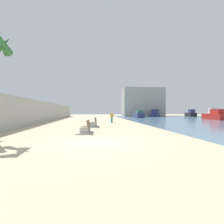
{
  "coord_description": "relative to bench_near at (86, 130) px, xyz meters",
  "views": [
    {
      "loc": [
        -0.22,
        -10.24,
        1.67
      ],
      "look_at": [
        2.41,
        15.94,
        1.5
      ],
      "focal_mm": 30.79,
      "sensor_mm": 36.0,
      "label": 1
    }
  ],
  "objects": [
    {
      "name": "boat_mid_bay",
      "position": [
        22.94,
        19.13,
        0.53
      ],
      "size": [
        2.12,
        6.72,
        1.92
      ],
      "color": "red",
      "rests_on": "water_bay"
    },
    {
      "name": "person_walking",
      "position": [
        3.12,
        11.88,
        0.64
      ],
      "size": [
        0.53,
        0.21,
        1.53
      ],
      "color": "teal",
      "rests_on": "ground"
    },
    {
      "name": "ground_plane",
      "position": [
        0.75,
        13.93,
        -0.23
      ],
      "size": [
        120.0,
        120.0,
        0.0
      ],
      "primitive_type": "plane",
      "color": "#C6B793"
    },
    {
      "name": "boat_distant",
      "position": [
        18.44,
        38.82,
        0.54
      ],
      "size": [
        5.72,
        7.79,
        6.1
      ],
      "color": "navy",
      "rests_on": "water_bay"
    },
    {
      "name": "boat_outer",
      "position": [
        11.2,
        29.9,
        0.53
      ],
      "size": [
        2.01,
        4.36,
        1.85
      ],
      "color": "navy",
      "rests_on": "water_bay"
    },
    {
      "name": "boat_nearest",
      "position": [
        27.21,
        26.45,
        0.65
      ],
      "size": [
        2.97,
        5.07,
        2.3
      ],
      "color": "beige",
      "rests_on": "water_bay"
    },
    {
      "name": "harbor_building",
      "position": [
        15.39,
        41.93,
        3.97
      ],
      "size": [
        12.0,
        6.0,
        8.42
      ],
      "primitive_type": "cube",
      "color": "#9E9E99",
      "rests_on": "ground"
    },
    {
      "name": "bench_near",
      "position": [
        0.0,
        0.0,
        0.0
      ],
      "size": [
        1.25,
        2.17,
        0.98
      ],
      "color": "#ADAAA3",
      "rests_on": "ground"
    },
    {
      "name": "bench_far",
      "position": [
        0.62,
        5.46,
        0.0
      ],
      "size": [
        1.25,
        2.17,
        0.98
      ],
      "color": "#ADAAA3",
      "rests_on": "ground"
    },
    {
      "name": "seawall",
      "position": [
        -6.75,
        13.93,
        1.26
      ],
      "size": [
        0.8,
        64.0,
        2.99
      ],
      "primitive_type": "cube",
      "color": "#ADAAA3",
      "rests_on": "ground"
    },
    {
      "name": "boat_far_left",
      "position": [
        28.27,
        37.75,
        0.57
      ],
      "size": [
        2.37,
        5.01,
        2.04
      ],
      "color": "black",
      "rests_on": "water_bay"
    }
  ]
}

